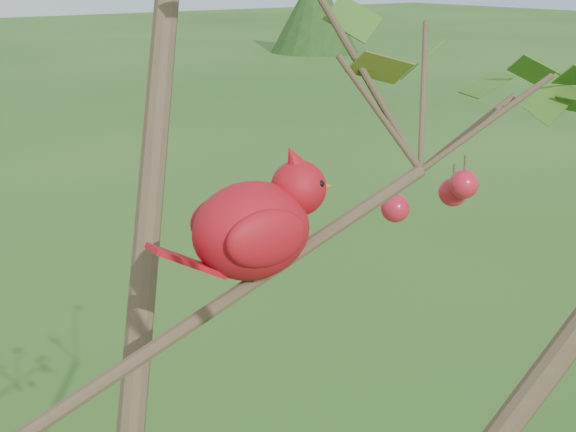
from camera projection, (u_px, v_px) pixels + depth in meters
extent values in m
sphere|color=red|center=(453.00, 192.00, 1.21)|extent=(0.04, 0.04, 0.04)
sphere|color=red|center=(464.00, 184.00, 1.18)|extent=(0.04, 0.04, 0.04)
sphere|color=red|center=(395.00, 208.00, 1.21)|extent=(0.04, 0.04, 0.04)
ellipsoid|color=#AB0E18|center=(251.00, 231.00, 1.02)|extent=(0.15, 0.12, 0.12)
sphere|color=#AB0E18|center=(298.00, 188.00, 1.04)|extent=(0.07, 0.07, 0.07)
cone|color=#AB0E18|center=(295.00, 161.00, 1.03)|extent=(0.05, 0.04, 0.05)
cone|color=#D85914|center=(322.00, 187.00, 1.06)|extent=(0.03, 0.03, 0.02)
ellipsoid|color=black|center=(314.00, 189.00, 1.06)|extent=(0.02, 0.04, 0.03)
cube|color=#AB0E18|center=(187.00, 261.00, 0.99)|extent=(0.09, 0.04, 0.05)
ellipsoid|color=#AB0E18|center=(229.00, 219.00, 1.05)|extent=(0.10, 0.04, 0.07)
ellipsoid|color=#AB0E18|center=(267.00, 238.00, 0.98)|extent=(0.10, 0.04, 0.07)
cylinder|color=#423123|center=(315.00, 14.00, 24.58)|extent=(0.32, 0.32, 2.13)
cone|color=#183713|center=(315.00, 10.00, 24.56)|extent=(2.48, 2.48, 2.31)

